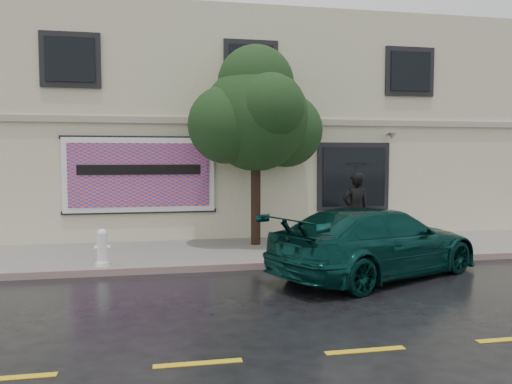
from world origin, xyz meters
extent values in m
plane|color=black|center=(0.00, 0.00, 0.00)|extent=(90.00, 90.00, 0.00)
cube|color=gray|center=(0.00, 3.25, 0.07)|extent=(20.00, 3.50, 0.15)
cube|color=gray|center=(0.00, 1.50, 0.07)|extent=(20.00, 0.18, 0.16)
cube|color=gold|center=(0.00, -3.50, 0.01)|extent=(19.00, 0.12, 0.01)
cube|color=beige|center=(0.00, 9.00, 3.50)|extent=(20.00, 8.00, 7.00)
cube|color=#9E9984|center=(0.00, 4.96, 3.60)|extent=(20.00, 0.12, 0.18)
cube|color=black|center=(3.20, 4.96, 1.95)|extent=(2.30, 0.10, 2.10)
cube|color=black|center=(3.20, 4.90, 1.95)|extent=(2.00, 0.05, 1.80)
cube|color=black|center=(-5.00, 4.90, 5.20)|extent=(1.30, 0.05, 1.20)
cube|color=black|center=(0.00, 4.90, 5.20)|extent=(1.30, 0.05, 1.20)
cube|color=black|center=(5.00, 4.90, 5.20)|extent=(1.30, 0.05, 1.20)
cube|color=white|center=(-3.20, 4.93, 2.05)|extent=(4.20, 0.06, 2.10)
cube|color=#F74936|center=(-3.20, 4.89, 2.05)|extent=(3.90, 0.04, 1.80)
cube|color=black|center=(-3.20, 4.96, 1.00)|extent=(4.30, 0.10, 0.10)
cube|color=black|center=(-3.20, 4.96, 3.10)|extent=(4.30, 0.10, 0.10)
cube|color=black|center=(-3.20, 4.86, 2.20)|extent=(3.40, 0.02, 0.28)
imported|color=#08332E|center=(1.89, 0.36, 0.74)|extent=(5.58, 4.20, 1.49)
imported|color=black|center=(2.32, 2.58, 1.16)|extent=(0.77, 0.54, 2.02)
imported|color=black|center=(2.32, 2.58, 2.49)|extent=(0.89, 0.89, 0.64)
cylinder|color=black|center=(-0.07, 3.86, 1.37)|extent=(0.26, 0.26, 2.44)
sphere|color=black|center=(-0.07, 3.86, 3.61)|extent=(2.88, 2.88, 2.88)
cylinder|color=white|center=(-3.91, 1.80, 0.19)|extent=(0.32, 0.32, 0.08)
cylinder|color=white|center=(-3.91, 1.80, 0.53)|extent=(0.23, 0.23, 0.58)
sphere|color=white|center=(-3.91, 1.80, 0.86)|extent=(0.23, 0.23, 0.23)
cylinder|color=white|center=(-3.91, 1.80, 0.55)|extent=(0.34, 0.11, 0.11)
camera|label=1|loc=(-2.62, -9.53, 2.55)|focal=35.00mm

